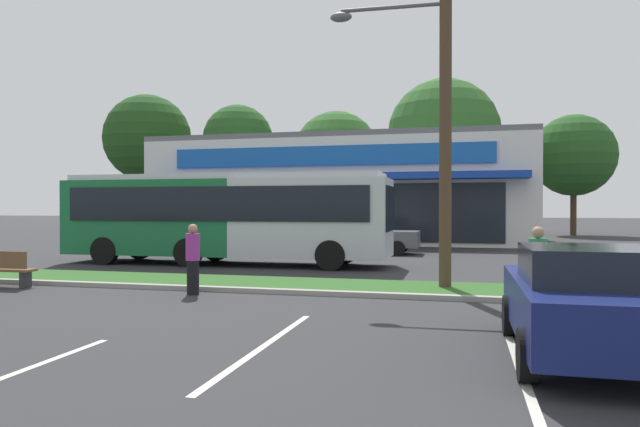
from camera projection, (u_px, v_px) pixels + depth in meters
grass_median at (257, 283)px, 15.12m from camera, size 56.00×2.20×0.12m
curb_lip at (240, 290)px, 13.94m from camera, size 56.00×0.24×0.12m
parking_stripe_2 at (264, 346)px, 8.55m from camera, size 0.12×4.80×0.01m
parking_stripe_3 at (520, 369)px, 7.31m from camera, size 0.12×4.80×0.01m
storefront_building at (346, 191)px, 36.32m from camera, size 22.12×12.13×6.23m
tree_far_left at (148, 138)px, 51.97m from camera, size 7.82×7.82×12.24m
tree_left at (238, 140)px, 47.12m from camera, size 5.72×5.72×10.47m
tree_mid_left at (336, 155)px, 45.11m from camera, size 6.79×6.79×9.60m
tree_mid at (444, 135)px, 41.75m from camera, size 8.18×8.18×11.40m
tree_mid_right at (574, 155)px, 42.35m from camera, size 6.00×6.00×8.91m
utility_pole at (439, 78)px, 14.06m from camera, size 3.03×2.40×9.79m
city_bus at (225, 216)px, 20.79m from camera, size 11.98×2.75×3.25m
bus_stop_bench at (3, 268)px, 14.77m from camera, size 1.60×0.45×0.95m
car_2 at (368, 237)px, 25.62m from camera, size 4.41×1.88×1.45m
car_3 at (587, 301)px, 7.77m from camera, size 1.99×4.16×1.54m
pedestrian_near_bench at (538, 271)px, 10.87m from camera, size 0.34×0.34×1.71m
pedestrian_by_pole at (193, 259)px, 13.58m from camera, size 0.34×0.34×1.67m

